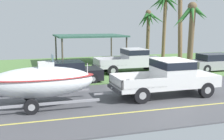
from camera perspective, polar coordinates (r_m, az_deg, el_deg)
name	(u,v)px	position (r m, az deg, el deg)	size (l,w,h in m)	color
ground	(119,71)	(22.93, 1.41, -0.25)	(36.00, 22.00, 0.11)	#4C4C51
pickup_truck_towing	(171,76)	(15.49, 11.59, -1.11)	(5.73, 2.14, 1.93)	silver
boat_on_trailer	(41,82)	(13.59, -13.93, -2.30)	(6.11, 2.37, 2.40)	gray
parked_pickup_background	(134,59)	(22.21, 4.33, 2.12)	(5.54, 2.06, 1.85)	silver
parked_sedan_near	(216,62)	(24.48, 19.90, 1.42)	(4.41, 1.83, 1.38)	#99999E
parked_sedan_far	(65,73)	(18.62, -9.18, -0.51)	(4.48, 1.94, 1.38)	black
carport_awning	(89,36)	(26.54, -4.49, 6.63)	(6.09, 4.96, 2.69)	#4C4238
palm_tree_near_right	(148,23)	(30.49, 7.14, 9.19)	(3.19, 2.94, 5.11)	brown
palm_tree_mid	(165,9)	(29.01, 10.44, 11.68)	(2.96, 3.55, 6.57)	brown
palm_tree_far_left	(191,23)	(22.67, 15.36, 8.95)	(2.88, 2.77, 5.34)	brown
palm_tree_far_right	(180,2)	(26.03, 13.36, 12.95)	(3.62, 2.71, 7.26)	brown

